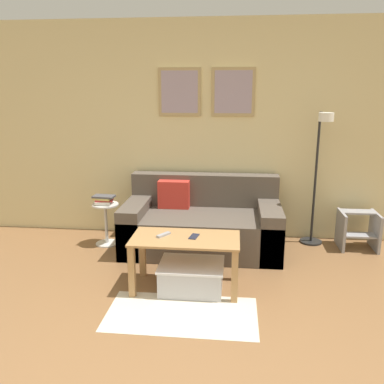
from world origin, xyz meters
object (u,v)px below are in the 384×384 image
object	(u,v)px
couch	(202,224)
coffee_table	(185,248)
cell_phone	(194,236)
step_stool	(358,229)
side_table	(106,220)
storage_bin	(192,276)
book_stack	(104,200)
floor_lamp	(319,170)
remote_control	(164,235)

from	to	relation	value
couch	coffee_table	world-z (taller)	couch
cell_phone	step_stool	xyz separation A→B (m)	(1.76, 1.14, -0.26)
side_table	cell_phone	world-z (taller)	cell_phone
cell_phone	side_table	bearing A→B (deg)	150.62
coffee_table	storage_bin	bearing A→B (deg)	-28.04
side_table	book_stack	size ratio (longest dim) A/B	1.95
storage_bin	book_stack	bearing A→B (deg)	138.39
floor_lamp	remote_control	world-z (taller)	floor_lamp
side_table	step_stool	distance (m)	2.89
coffee_table	cell_phone	size ratio (longest dim) A/B	6.87
couch	step_stool	distance (m)	1.77
side_table	book_stack	xyz separation A→B (m)	(-0.00, -0.02, 0.25)
book_stack	floor_lamp	bearing A→B (deg)	4.54
coffee_table	storage_bin	distance (m)	0.26
remote_control	cell_phone	size ratio (longest dim) A/B	1.07
floor_lamp	step_stool	xyz separation A→B (m)	(0.49, 0.02, -0.68)
cell_phone	storage_bin	bearing A→B (deg)	-95.69
floor_lamp	couch	bearing A→B (deg)	-172.95
storage_bin	coffee_table	bearing A→B (deg)	151.96
storage_bin	floor_lamp	world-z (taller)	floor_lamp
storage_bin	floor_lamp	distance (m)	1.91
couch	storage_bin	size ratio (longest dim) A/B	3.00
remote_control	cell_phone	xyz separation A→B (m)	(0.27, 0.00, -0.01)
floor_lamp	cell_phone	world-z (taller)	floor_lamp
side_table	step_stool	size ratio (longest dim) A/B	1.16
storage_bin	side_table	distance (m)	1.51
remote_control	book_stack	bearing A→B (deg)	166.63
couch	coffee_table	distance (m)	1.00
coffee_table	floor_lamp	bearing A→B (deg)	40.54
book_stack	side_table	bearing A→B (deg)	77.65
floor_lamp	book_stack	world-z (taller)	floor_lamp
coffee_table	book_stack	xyz separation A→B (m)	(-1.05, 0.96, 0.16)
side_table	book_stack	bearing A→B (deg)	-102.35
couch	remote_control	xyz separation A→B (m)	(-0.27, -0.97, 0.22)
cell_phone	remote_control	bearing A→B (deg)	-168.57
floor_lamp	storage_bin	bearing A→B (deg)	-137.44
floor_lamp	book_stack	xyz separation A→B (m)	(-2.40, -0.19, -0.36)
storage_bin	floor_lamp	xyz separation A→B (m)	(1.28, 1.18, 0.78)
storage_bin	floor_lamp	bearing A→B (deg)	42.56
couch	side_table	xyz separation A→B (m)	(-1.12, -0.01, 0.01)
book_stack	step_stool	bearing A→B (deg)	4.15
step_stool	side_table	bearing A→B (deg)	-176.27
remote_control	cell_phone	distance (m)	0.27
book_stack	step_stool	size ratio (longest dim) A/B	0.60
coffee_table	remote_control	bearing A→B (deg)	173.80
cell_phone	couch	bearing A→B (deg)	101.48
coffee_table	side_table	bearing A→B (deg)	137.01
book_stack	storage_bin	bearing A→B (deg)	-41.61
side_table	floor_lamp	bearing A→B (deg)	4.03
couch	cell_phone	xyz separation A→B (m)	(0.01, -0.97, 0.21)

